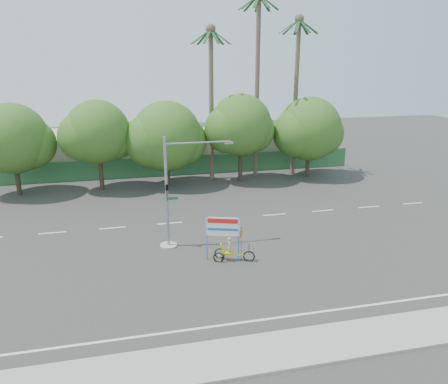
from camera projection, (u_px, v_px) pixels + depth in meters
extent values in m
plane|color=#33302D|center=(221.00, 270.00, 24.49)|extent=(120.00, 120.00, 0.00)
cube|color=gray|center=(263.00, 353.00, 17.48)|extent=(50.00, 2.40, 0.12)
cube|color=#336B3D|center=(174.00, 166.00, 44.23)|extent=(38.00, 0.08, 2.00)
cube|color=beige|center=(74.00, 152.00, 45.95)|extent=(12.00, 8.00, 4.00)
cube|color=beige|center=(239.00, 147.00, 49.94)|extent=(14.00, 8.00, 3.60)
cylinder|color=#473828|center=(17.00, 175.00, 37.69)|extent=(0.40, 0.40, 3.52)
sphere|color=#2C5619|center=(12.00, 138.00, 36.77)|extent=(6.00, 6.00, 6.00)
sphere|color=#2C5619|center=(31.00, 144.00, 37.50)|extent=(4.32, 4.32, 4.32)
cylinder|color=#473828|center=(101.00, 170.00, 39.19)|extent=(0.40, 0.40, 3.74)
sphere|color=#2C5619|center=(98.00, 132.00, 38.20)|extent=(5.60, 5.60, 5.60)
sphere|color=#2C5619|center=(113.00, 137.00, 38.93)|extent=(4.03, 4.03, 4.03)
sphere|color=#2C5619|center=(83.00, 137.00, 37.79)|extent=(4.26, 4.26, 4.26)
cylinder|color=#473828|center=(168.00, 168.00, 40.56)|extent=(0.40, 0.40, 3.30)
sphere|color=#2C5619|center=(166.00, 136.00, 39.69)|extent=(6.40, 6.40, 6.40)
sphere|color=#2C5619|center=(182.00, 141.00, 40.44)|extent=(4.61, 4.61, 4.61)
sphere|color=#2C5619|center=(151.00, 141.00, 39.23)|extent=(4.86, 4.86, 4.86)
cylinder|color=#473828|center=(240.00, 161.00, 42.01)|extent=(0.40, 0.40, 3.87)
sphere|color=#2C5619|center=(241.00, 125.00, 40.98)|extent=(5.80, 5.80, 5.80)
sphere|color=#2C5619|center=(253.00, 130.00, 41.73)|extent=(4.18, 4.18, 4.18)
sphere|color=#2C5619|center=(228.00, 130.00, 40.57)|extent=(4.41, 4.41, 4.41)
cylinder|color=#473828|center=(308.00, 160.00, 43.60)|extent=(0.40, 0.40, 3.43)
sphere|color=#2C5619|center=(310.00, 129.00, 42.69)|extent=(6.20, 6.20, 6.20)
sphere|color=#2C5619|center=(321.00, 133.00, 43.43)|extent=(4.46, 4.46, 4.46)
sphere|color=#2C5619|center=(297.00, 133.00, 42.24)|extent=(4.71, 4.71, 4.71)
cylinder|color=#70604C|center=(257.00, 90.00, 41.93)|extent=(0.44, 0.44, 17.00)
cube|color=#1C4C21|center=(269.00, 2.00, 39.86)|extent=(1.91, 0.28, 1.36)
cube|color=#1C4C21|center=(264.00, 3.00, 40.38)|extent=(1.65, 1.44, 1.36)
cube|color=#1C4C21|center=(258.00, 3.00, 40.56)|extent=(0.61, 1.93, 1.36)
cube|color=#1C4C21|center=(251.00, 3.00, 40.31)|extent=(1.20, 1.80, 1.36)
cube|color=#1C4C21|center=(249.00, 2.00, 39.76)|extent=(1.89, 0.92, 1.36)
cube|color=#1C4C21|center=(251.00, 1.00, 39.16)|extent=(1.89, 0.92, 1.36)
cube|color=#1C4C21|center=(257.00, 1.00, 38.79)|extent=(1.20, 1.80, 1.36)
cube|color=#1C4C21|center=(264.00, 1.00, 38.83)|extent=(0.61, 1.93, 1.36)
cube|color=#1C4C21|center=(269.00, 2.00, 39.25)|extent=(1.65, 1.44, 1.36)
cylinder|color=#70604C|center=(295.00, 100.00, 43.10)|extent=(0.44, 0.44, 15.00)
sphere|color=#70604C|center=(299.00, 19.00, 40.92)|extent=(0.90, 0.90, 0.90)
cube|color=#1C4C21|center=(308.00, 26.00, 41.32)|extent=(1.91, 0.28, 1.36)
cube|color=#1C4C21|center=(304.00, 27.00, 41.83)|extent=(1.65, 1.44, 1.36)
cube|color=#1C4C21|center=(297.00, 27.00, 42.01)|extent=(0.61, 1.93, 1.36)
cube|color=#1C4C21|center=(291.00, 27.00, 41.77)|extent=(1.20, 1.80, 1.36)
cube|color=#1C4C21|center=(289.00, 26.00, 41.22)|extent=(1.89, 0.92, 1.36)
cube|color=#1C4C21|center=(291.00, 26.00, 40.62)|extent=(1.89, 0.92, 1.36)
cube|color=#1C4C21|center=(298.00, 26.00, 40.25)|extent=(1.20, 1.80, 1.36)
cube|color=#1C4C21|center=(305.00, 26.00, 40.28)|extent=(0.61, 1.93, 1.36)
cube|color=#1C4C21|center=(309.00, 26.00, 40.70)|extent=(1.65, 1.44, 1.36)
cylinder|color=#70604C|center=(211.00, 107.00, 41.39)|extent=(0.44, 0.44, 14.00)
sphere|color=#70604C|center=(211.00, 29.00, 39.35)|extent=(0.90, 0.90, 0.90)
cube|color=#1C4C21|center=(221.00, 37.00, 39.75)|extent=(1.91, 0.28, 1.36)
cube|color=#1C4C21|center=(217.00, 37.00, 40.27)|extent=(1.65, 1.44, 1.36)
cube|color=#1C4C21|center=(210.00, 37.00, 40.45)|extent=(0.61, 1.93, 1.36)
cube|color=#1C4C21|center=(204.00, 37.00, 40.20)|extent=(1.20, 1.80, 1.36)
cube|color=#1C4C21|center=(201.00, 37.00, 39.65)|extent=(1.89, 0.92, 1.36)
cube|color=#1C4C21|center=(202.00, 36.00, 39.05)|extent=(1.89, 0.92, 1.36)
cube|color=#1C4C21|center=(207.00, 36.00, 38.68)|extent=(1.20, 1.80, 1.36)
cube|color=#1C4C21|center=(215.00, 36.00, 38.72)|extent=(0.61, 1.93, 1.36)
cube|color=#1C4C21|center=(220.00, 36.00, 39.14)|extent=(1.65, 1.44, 1.36)
cylinder|color=gray|center=(169.00, 245.00, 27.66)|extent=(1.10, 1.10, 0.10)
cylinder|color=gray|center=(167.00, 193.00, 26.65)|extent=(0.18, 0.18, 7.00)
cylinder|color=gray|center=(198.00, 143.00, 26.21)|extent=(4.00, 0.10, 0.10)
cube|color=gray|center=(229.00, 143.00, 26.65)|extent=(0.55, 0.20, 0.12)
imported|color=black|center=(167.00, 193.00, 26.42)|extent=(0.16, 0.20, 1.00)
cube|color=#14662D|center=(173.00, 198.00, 26.83)|extent=(0.70, 0.04, 0.18)
torus|color=black|center=(249.00, 256.00, 25.48)|extent=(0.69, 0.30, 0.70)
torus|color=black|center=(220.00, 253.00, 25.93)|extent=(0.64, 0.28, 0.65)
torus|color=black|center=(219.00, 258.00, 25.39)|extent=(0.64, 0.28, 0.65)
cube|color=#CDCD12|center=(234.00, 255.00, 25.55)|extent=(1.67, 0.63, 0.06)
cube|color=#CDCD12|center=(219.00, 255.00, 25.65)|extent=(0.26, 0.60, 0.05)
cube|color=#CDCD12|center=(227.00, 252.00, 25.55)|extent=(0.63, 0.58, 0.06)
cube|color=#CDCD12|center=(222.00, 248.00, 25.49)|extent=(0.36, 0.48, 0.56)
cylinder|color=black|center=(249.00, 250.00, 25.36)|extent=(0.04, 0.04, 0.57)
cube|color=black|center=(249.00, 246.00, 25.28)|extent=(0.19, 0.45, 0.04)
imported|color=#CCB284|center=(230.00, 246.00, 25.42)|extent=(0.38, 0.47, 1.11)
cylinder|color=blue|center=(207.00, 238.00, 25.41)|extent=(0.07, 0.07, 2.78)
cylinder|color=blue|center=(239.00, 239.00, 25.23)|extent=(0.07, 0.07, 2.78)
cube|color=white|center=(223.00, 227.00, 25.11)|extent=(1.86, 0.69, 1.13)
cube|color=red|center=(223.00, 221.00, 24.97)|extent=(1.66, 0.59, 0.27)
cube|color=blue|center=(223.00, 229.00, 25.12)|extent=(1.66, 0.59, 0.14)
cylinder|color=black|center=(241.00, 244.00, 25.30)|extent=(0.03, 0.03, 2.16)
cube|color=red|center=(235.00, 233.00, 25.14)|extent=(0.87, 0.32, 0.67)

